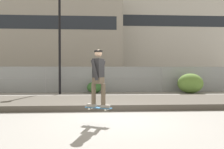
# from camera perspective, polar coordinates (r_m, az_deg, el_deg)

# --- Properties ---
(ground_plane) EXTENTS (120.00, 120.00, 0.00)m
(ground_plane) POSITION_cam_1_polar(r_m,az_deg,el_deg) (6.86, -0.14, -12.03)
(ground_plane) COLOR gray
(gravel_berm) EXTENTS (16.17, 3.50, 0.24)m
(gravel_berm) POSITION_cam_1_polar(r_m,az_deg,el_deg) (10.07, -1.20, -7.17)
(gravel_berm) COLOR #4C473F
(gravel_berm) RESTS_ON ground_plane
(skateboard) EXTENTS (0.81, 0.52, 0.07)m
(skateboard) POSITION_cam_1_polar(r_m,az_deg,el_deg) (6.38, -3.58, -8.73)
(skateboard) COLOR #2D608C
(skater) EXTENTS (0.69, 0.62, 1.67)m
(skater) POSITION_cam_1_polar(r_m,az_deg,el_deg) (6.29, -3.59, -0.12)
(skater) COLOR gray
(skater) RESTS_ON skateboard
(chain_fence) EXTENTS (25.25, 0.06, 1.85)m
(chain_fence) POSITION_cam_1_polar(r_m,az_deg,el_deg) (15.74, -1.99, -1.27)
(chain_fence) COLOR gray
(chain_fence) RESTS_ON ground_plane
(street_lamp) EXTENTS (0.44, 0.44, 6.72)m
(street_lamp) POSITION_cam_1_polar(r_m,az_deg,el_deg) (15.14, -13.57, 10.97)
(street_lamp) COLOR black
(street_lamp) RESTS_ON ground_plane
(parked_car_near) EXTENTS (4.42, 1.99, 1.66)m
(parked_car_near) POSITION_cam_1_polar(r_m,az_deg,el_deg) (19.11, -17.30, -1.21)
(parked_car_near) COLOR #566B4C
(parked_car_near) RESTS_ON ground_plane
(parked_car_mid) EXTENTS (4.43, 2.01, 1.66)m
(parked_car_mid) POSITION_cam_1_polar(r_m,az_deg,el_deg) (18.35, -1.30, -1.26)
(parked_car_mid) COLOR maroon
(parked_car_mid) RESTS_ON ground_plane
(parked_car_far) EXTENTS (4.48, 2.11, 1.66)m
(parked_car_far) POSITION_cam_1_polar(r_m,az_deg,el_deg) (19.97, 18.13, -1.12)
(parked_car_far) COLOR #B7BABF
(parked_car_far) RESTS_ON ground_plane
(library_building) EXTENTS (30.15, 14.59, 16.85)m
(library_building) POSITION_cam_1_polar(r_m,az_deg,el_deg) (49.39, -15.96, 8.92)
(library_building) COLOR gray
(library_building) RESTS_ON ground_plane
(office_block) EXTENTS (30.59, 11.01, 20.75)m
(office_block) POSITION_cam_1_polar(r_m,az_deg,el_deg) (56.70, 12.45, 9.88)
(office_block) COLOR #B2AFA8
(office_block) RESTS_ON ground_plane
(shrub_left) EXTENTS (1.02, 0.84, 0.79)m
(shrub_left) POSITION_cam_1_polar(r_m,az_deg,el_deg) (15.17, -4.65, -3.39)
(shrub_left) COLOR #2D5B28
(shrub_left) RESTS_ON ground_plane
(shrub_center) EXTENTS (1.76, 1.44, 1.36)m
(shrub_center) POSITION_cam_1_polar(r_m,az_deg,el_deg) (16.03, 19.84, -2.19)
(shrub_center) COLOR #567A33
(shrub_center) RESTS_ON ground_plane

